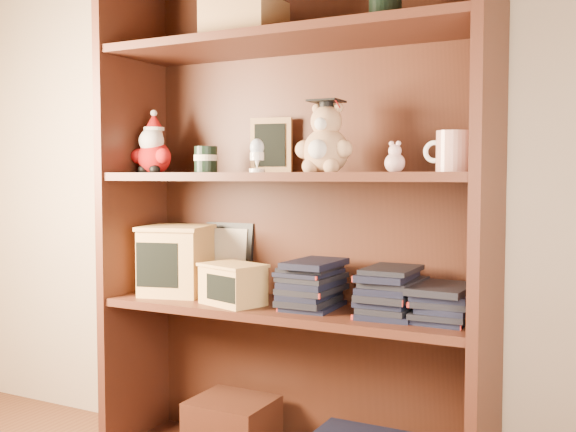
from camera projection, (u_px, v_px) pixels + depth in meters
name	position (u px, v px, depth m)	size (l,w,h in m)	color
bookcase	(295.00, 229.00, 2.06)	(1.20, 0.35, 1.60)	#452013
shelf_lower	(288.00, 309.00, 2.03)	(1.14, 0.33, 0.02)	#452013
shelf_upper	(288.00, 177.00, 2.00)	(1.14, 0.33, 0.02)	#452013
santa_plush	(153.00, 149.00, 2.22)	(0.15, 0.11, 0.22)	#A50F0F
teachers_tin	(206.00, 159.00, 2.14)	(0.08, 0.08, 0.08)	black
chalkboard_plaque	(271.00, 146.00, 2.16)	(0.14, 0.09, 0.18)	#9E7547
egg_cup	(257.00, 154.00, 1.96)	(0.05, 0.05, 0.10)	white
grad_teddy_bear	(325.00, 144.00, 1.94)	(0.18, 0.15, 0.21)	tan
pink_figurine	(395.00, 160.00, 1.85)	(0.06, 0.06, 0.09)	beige
teacher_mug	(452.00, 151.00, 1.78)	(0.12, 0.09, 0.11)	silver
certificate_frame	(228.00, 257.00, 2.28)	(0.19, 0.05, 0.23)	black
treats_box	(176.00, 260.00, 2.21)	(0.25, 0.25, 0.23)	tan
pencils_box	(233.00, 284.00, 2.04)	(0.22, 0.19, 0.12)	tan
book_stack_left	(312.00, 284.00, 1.99)	(0.14, 0.20, 0.14)	black
book_stack_mid	(389.00, 293.00, 1.88)	(0.14, 0.20, 0.13)	black
book_stack_right	(446.00, 303.00, 1.81)	(0.14, 0.20, 0.10)	black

